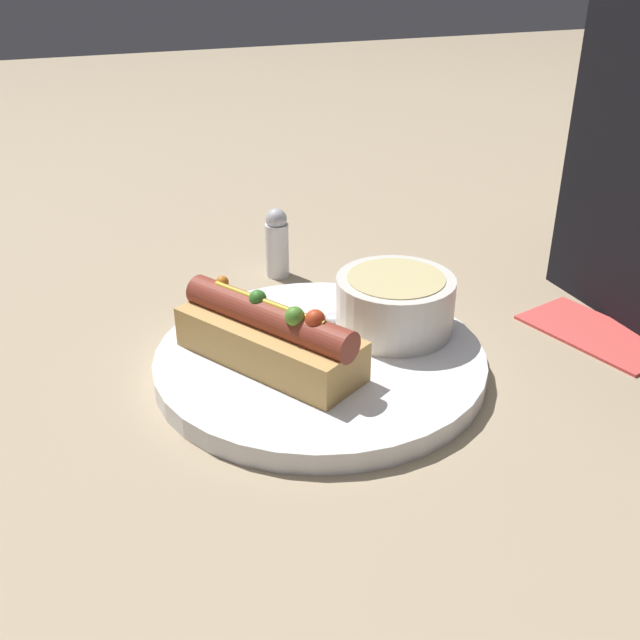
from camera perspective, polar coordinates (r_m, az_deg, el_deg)
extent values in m
plane|color=tan|center=(0.68, 0.00, -3.85)|extent=(4.00, 4.00, 0.00)
cylinder|color=white|center=(0.67, 0.00, -3.16)|extent=(0.30, 0.30, 0.02)
cube|color=tan|center=(0.65, -3.95, -1.72)|extent=(0.18, 0.14, 0.04)
cylinder|color=brown|center=(0.64, -4.02, 0.33)|extent=(0.16, 0.11, 0.03)
sphere|color=orange|center=(0.67, -7.45, 2.88)|extent=(0.01, 0.01, 0.01)
sphere|color=#518C2D|center=(0.60, -1.94, 0.27)|extent=(0.02, 0.02, 0.02)
sphere|color=#387A28|center=(0.64, -4.77, 1.64)|extent=(0.02, 0.02, 0.02)
sphere|color=#C63F1E|center=(0.60, -0.37, 0.03)|extent=(0.02, 0.02, 0.02)
cylinder|color=gold|center=(0.63, -4.06, 1.39)|extent=(0.11, 0.07, 0.01)
cylinder|color=silver|center=(0.70, 5.72, 1.21)|extent=(0.11, 0.11, 0.05)
cylinder|color=#D1C184|center=(0.69, 5.80, 2.80)|extent=(0.09, 0.09, 0.01)
cube|color=#B7B7BC|center=(0.72, -4.25, -0.14)|extent=(0.04, 0.11, 0.00)
ellipsoid|color=#B7B7BC|center=(0.72, 1.56, 0.21)|extent=(0.03, 0.04, 0.01)
cube|color=#E04C47|center=(0.78, 20.28, -0.87)|extent=(0.16, 0.11, 0.01)
cylinder|color=silver|center=(0.85, -3.29, 5.35)|extent=(0.03, 0.03, 0.06)
sphere|color=silver|center=(0.84, -3.36, 7.68)|extent=(0.02, 0.02, 0.02)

